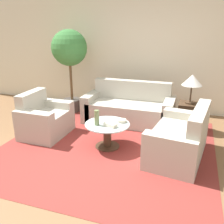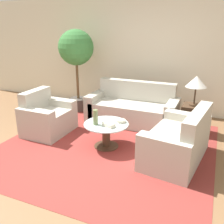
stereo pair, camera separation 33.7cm
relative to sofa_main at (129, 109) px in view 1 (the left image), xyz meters
name	(u,v)px [view 1 (the left image)]	position (x,y,z in m)	size (l,w,h in m)	color
ground_plane	(88,165)	(-0.13, -1.91, -0.29)	(14.00, 14.00, 0.00)	brown
wall_back	(136,55)	(-0.13, 1.00, 1.01)	(10.00, 0.06, 2.60)	beige
rug	(107,146)	(-0.05, -1.26, -0.28)	(3.52, 3.37, 0.01)	maroon
sofa_main	(129,109)	(0.00, 0.00, 0.00)	(1.87, 0.79, 0.85)	#B2AD9E
armchair	(44,120)	(-1.37, -1.15, 0.00)	(0.74, 0.93, 0.82)	#B2AD9E
loveseat	(182,141)	(1.17, -1.22, 0.00)	(0.93, 1.42, 0.84)	#B2AD9E
coffee_table	(107,132)	(-0.05, -1.26, -0.01)	(0.75, 0.75, 0.43)	#422D1E
side_table	(188,116)	(1.22, -0.05, -0.01)	(0.40, 0.40, 0.55)	#422D1E
table_lamp	(192,81)	(1.22, -0.05, 0.70)	(0.38, 0.38, 0.56)	#422D1E
potted_plant	(70,53)	(-1.49, 0.26, 1.08)	(0.81, 0.81, 1.90)	#3D3833
vase	(97,118)	(-0.20, -1.37, 0.27)	(0.08, 0.08, 0.26)	#6B7A4C
bowl	(122,121)	(0.16, -1.12, 0.17)	(0.15, 0.15, 0.05)	beige
book_stack	(110,125)	(0.04, -1.36, 0.17)	(0.23, 0.18, 0.06)	beige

